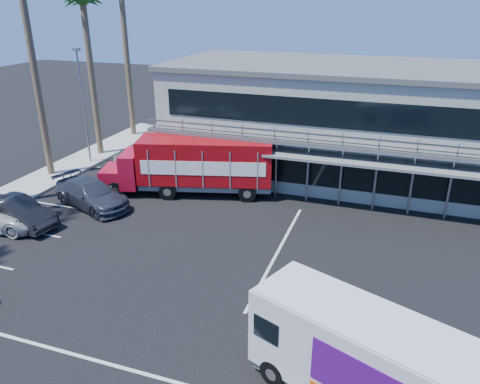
% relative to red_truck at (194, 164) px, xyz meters
% --- Properties ---
extents(ground, '(120.00, 120.00, 0.00)m').
position_rel_red_truck_xyz_m(ground, '(4.69, -8.31, -1.90)').
color(ground, black).
rests_on(ground, ground).
extents(building, '(22.40, 12.00, 7.30)m').
position_rel_red_truck_xyz_m(building, '(7.69, 6.63, 1.75)').
color(building, '#959C8F').
rests_on(building, ground).
extents(curb_strip, '(3.00, 32.00, 0.16)m').
position_rel_red_truck_xyz_m(curb_strip, '(-10.31, -2.31, -1.82)').
color(curb_strip, '#A5A399').
rests_on(curb_strip, ground).
extents(palm_e, '(2.80, 2.80, 12.25)m').
position_rel_red_truck_xyz_m(palm_e, '(-10.01, 4.69, 8.67)').
color(palm_e, brown).
rests_on(palm_e, ground).
extents(light_pole_far, '(0.50, 0.25, 8.09)m').
position_rel_red_truck_xyz_m(light_pole_far, '(-9.51, 2.69, 2.60)').
color(light_pole_far, gray).
rests_on(light_pole_far, ground).
extents(red_truck, '(10.56, 4.98, 3.47)m').
position_rel_red_truck_xyz_m(red_truck, '(0.00, 0.00, 0.00)').
color(red_truck, maroon).
rests_on(red_truck, ground).
extents(white_van, '(6.86, 4.51, 3.17)m').
position_rel_red_truck_xyz_m(white_van, '(11.16, -13.31, -0.22)').
color(white_van, silver).
rests_on(white_van, ground).
extents(parked_car_b, '(4.82, 2.33, 1.52)m').
position_rel_red_truck_xyz_m(parked_car_b, '(-7.00, -7.11, -1.14)').
color(parked_car_b, black).
rests_on(parked_car_b, ground).
extents(parked_car_d, '(5.69, 3.85, 1.53)m').
position_rel_red_truck_xyz_m(parked_car_d, '(-4.81, -3.72, -1.14)').
color(parked_car_d, '#2E313D').
rests_on(parked_car_d, ground).
extents(parked_car_e, '(4.53, 2.17, 1.49)m').
position_rel_red_truck_xyz_m(parked_car_e, '(-4.81, 2.49, -1.16)').
color(parked_car_e, gray).
rests_on(parked_car_e, ground).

